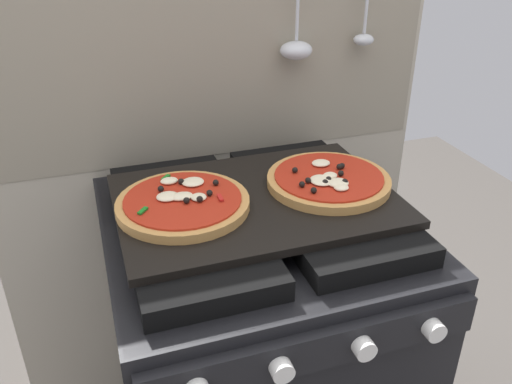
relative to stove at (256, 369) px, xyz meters
name	(u,v)px	position (x,y,z in m)	size (l,w,h in m)	color
kitchen_backsplash	(216,181)	(0.00, 0.34, 0.34)	(1.10, 0.09, 1.55)	#B2A893
stove	(256,369)	(0.00, 0.00, 0.00)	(0.60, 0.64, 0.90)	black
baking_tray	(256,200)	(0.00, 0.00, 0.46)	(0.54, 0.38, 0.02)	black
pizza_left	(183,202)	(-0.14, 0.00, 0.48)	(0.25, 0.25, 0.03)	#C18947
pizza_right	(329,180)	(0.16, 0.00, 0.48)	(0.25, 0.25, 0.03)	#C18947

